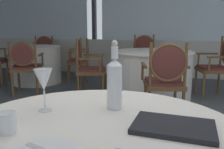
# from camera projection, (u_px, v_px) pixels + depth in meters

# --- Properties ---
(window_wall_far) EXTENTS (10.66, 0.14, 2.96)m
(window_wall_far) POSITION_uv_depth(u_px,v_px,m) (163.00, 26.00, 5.50)
(window_wall_far) COLOR beige
(window_wall_far) RESTS_ON ground_plane
(water_bottle) EXTENTS (0.07, 0.07, 0.33)m
(water_bottle) POSITION_uv_depth(u_px,v_px,m) (115.00, 82.00, 1.13)
(water_bottle) COLOR white
(water_bottle) RESTS_ON foreground_table
(wine_glass) EXTENTS (0.09, 0.09, 0.20)m
(wine_glass) POSITION_uv_depth(u_px,v_px,m) (43.00, 81.00, 1.09)
(wine_glass) COLOR white
(wine_glass) RESTS_ON foreground_table
(water_tumbler) EXTENTS (0.07, 0.07, 0.08)m
(water_tumbler) POSITION_uv_depth(u_px,v_px,m) (7.00, 123.00, 0.88)
(water_tumbler) COLOR white
(water_tumbler) RESTS_ON foreground_table
(menu_book) EXTENTS (0.32, 0.23, 0.02)m
(menu_book) POSITION_uv_depth(u_px,v_px,m) (173.00, 127.00, 0.92)
(menu_book) COLOR black
(menu_book) RESTS_ON foreground_table
(background_table_0) EXTENTS (1.03, 1.03, 0.76)m
(background_table_0) POSITION_uv_depth(u_px,v_px,m) (37.00, 65.00, 4.98)
(background_table_0) COLOR white
(background_table_0) RESTS_ON ground_plane
(dining_chair_0_1) EXTENTS (0.64, 0.60, 0.92)m
(dining_chair_0_1) POSITION_uv_depth(u_px,v_px,m) (25.00, 63.00, 4.04)
(dining_chair_0_1) COLOR brown
(dining_chair_0_1) RESTS_ON ground_plane
(dining_chair_0_2) EXTENTS (0.60, 0.64, 0.92)m
(dining_chair_0_2) POSITION_uv_depth(u_px,v_px,m) (82.00, 57.00, 5.06)
(dining_chair_0_2) COLOR brown
(dining_chair_0_2) RESTS_ON ground_plane
(dining_chair_0_3) EXTENTS (0.64, 0.60, 0.94)m
(dining_chair_0_3) POSITION_uv_depth(u_px,v_px,m) (44.00, 52.00, 5.87)
(dining_chair_0_3) COLOR brown
(dining_chair_0_3) RESTS_ON ground_plane
(background_table_1) EXTENTS (1.33, 1.33, 0.76)m
(background_table_1) POSITION_uv_depth(u_px,v_px,m) (152.00, 74.00, 3.98)
(background_table_1) COLOR white
(background_table_1) RESTS_ON ground_plane
(dining_chair_1_0) EXTENTS (0.61, 0.56, 0.98)m
(dining_chair_1_0) POSITION_uv_depth(u_px,v_px,m) (166.00, 76.00, 2.86)
(dining_chair_1_0) COLOR brown
(dining_chair_1_0) RESTS_ON ground_plane
(dining_chair_1_1) EXTENTS (0.56, 0.61, 1.01)m
(dining_chair_1_1) POSITION_uv_depth(u_px,v_px,m) (219.00, 62.00, 3.92)
(dining_chair_1_1) COLOR brown
(dining_chair_1_1) RESTS_ON ground_plane
(dining_chair_1_2) EXTENTS (0.61, 0.56, 1.00)m
(dining_chair_1_2) POSITION_uv_depth(u_px,v_px,m) (144.00, 55.00, 5.02)
(dining_chair_1_2) COLOR brown
(dining_chair_1_2) RESTS_ON ground_plane
(dining_chair_1_3) EXTENTS (0.56, 0.61, 0.98)m
(dining_chair_1_3) POSITION_uv_depth(u_px,v_px,m) (86.00, 63.00, 3.96)
(dining_chair_1_3) COLOR brown
(dining_chair_1_3) RESTS_ON ground_plane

